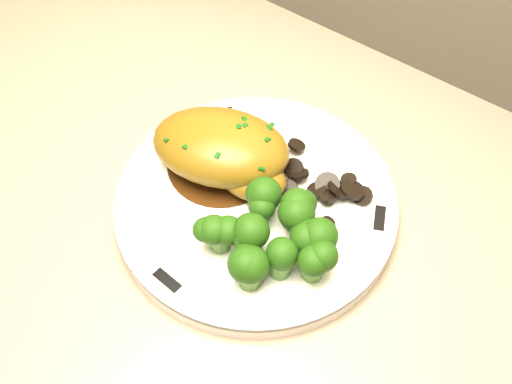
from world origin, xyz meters
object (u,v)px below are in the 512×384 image
Objects in this scene: counter at (25,260)px; chicken_breast at (225,150)px; plate at (256,204)px; broccoli_florets at (273,236)px.

counter is 0.59m from chicken_breast.
broccoli_florets is (0.04, -0.03, 0.03)m from plate.
counter reaches higher than plate.
plate is at bearing -36.42° from chicken_breast.
counter is at bearing -171.57° from plate.
broccoli_florets reaches higher than plate.
counter is 0.60m from plate.
counter reaches higher than broccoli_florets.
counter reaches higher than chicken_breast.
chicken_breast is (0.37, 0.07, 0.46)m from counter.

